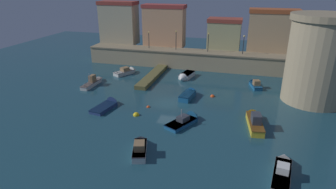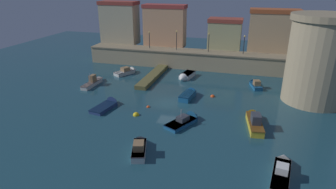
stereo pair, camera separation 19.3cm
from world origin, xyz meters
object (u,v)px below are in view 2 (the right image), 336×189
at_px(quay_lamp_2, 209,39).
at_px(moored_boat_7, 254,120).
at_px(moored_boat_4, 108,105).
at_px(moored_boat_9, 187,120).
at_px(moored_boat_6, 282,170).
at_px(mooring_buoy_2, 136,115).
at_px(quay_lamp_3, 244,42).
at_px(moored_boat_1, 128,71).
at_px(moored_boat_0, 139,147).
at_px(quay_lamp_0, 149,37).
at_px(moored_boat_8, 94,82).
at_px(moored_boat_5, 189,94).
at_px(quay_lamp_1, 177,37).
at_px(moored_boat_2, 186,76).
at_px(moored_boat_3, 255,84).
at_px(mooring_buoy_1, 213,97).
at_px(fortress_tower, 319,59).
at_px(mooring_buoy_0, 148,107).

distance_m(quay_lamp_2, moored_boat_7, 23.36).
xyz_separation_m(moored_boat_4, moored_boat_9, (11.04, -1.64, 0.06)).
xyz_separation_m(moored_boat_6, mooring_buoy_2, (-16.48, 7.51, -0.42)).
xyz_separation_m(quay_lamp_3, moored_boat_1, (-19.71, -6.88, -5.09)).
distance_m(moored_boat_0, moored_boat_1, 25.67).
height_order(quay_lamp_0, mooring_buoy_2, quay_lamp_0).
bearing_deg(moored_boat_8, moored_boat_5, -93.03).
bearing_deg(moored_boat_8, quay_lamp_0, -17.73).
distance_m(quay_lamp_3, moored_boat_0, 31.57).
bearing_deg(moored_boat_0, quay_lamp_1, -9.57).
xyz_separation_m(quay_lamp_3, mooring_buoy_2, (-11.84, -22.58, -5.50)).
bearing_deg(moored_boat_9, moored_boat_2, 40.01).
bearing_deg(moored_boat_7, moored_boat_2, 30.45).
height_order(moored_boat_0, moored_boat_3, moored_boat_0).
bearing_deg(mooring_buoy_1, quay_lamp_1, 122.81).
relative_size(moored_boat_5, moored_boat_7, 0.68).
bearing_deg(moored_boat_9, fortress_tower, -27.38).
relative_size(fortress_tower, mooring_buoy_2, 14.89).
bearing_deg(moored_boat_8, mooring_buoy_0, -117.08).
height_order(moored_boat_1, moored_boat_2, moored_boat_1).
bearing_deg(mooring_buoy_0, moored_boat_1, 123.26).
distance_m(moored_boat_3, mooring_buoy_2, 20.54).
height_order(moored_boat_0, moored_boat_1, moored_boat_0).
bearing_deg(quay_lamp_0, moored_boat_8, -109.26).
bearing_deg(moored_boat_7, quay_lamp_0, 35.76).
height_order(moored_boat_1, moored_boat_7, moored_boat_7).
bearing_deg(quay_lamp_1, moored_boat_9, -72.74).
distance_m(quay_lamp_1, quay_lamp_2, 6.10).
height_order(quay_lamp_3, moored_boat_9, quay_lamp_3).
bearing_deg(moored_boat_8, moored_boat_3, -75.28).
bearing_deg(moored_boat_1, moored_boat_5, -93.74).
xyz_separation_m(moored_boat_4, mooring_buoy_0, (5.21, 1.14, -0.25)).
xyz_separation_m(fortress_tower, moored_boat_3, (-7.58, 3.87, -5.56)).
height_order(quay_lamp_1, quay_lamp_2, quay_lamp_1).
bearing_deg(moored_boat_4, mooring_buoy_2, -99.88).
bearing_deg(quay_lamp_1, moored_boat_0, -82.63).
bearing_deg(moored_boat_7, mooring_buoy_0, 76.81).
bearing_deg(fortress_tower, quay_lamp_3, 130.59).
bearing_deg(moored_boat_0, moored_boat_8, 23.80).
height_order(fortress_tower, moored_boat_0, fortress_tower).
bearing_deg(moored_boat_9, moored_boat_4, 108.59).
bearing_deg(mooring_buoy_1, quay_lamp_3, 76.02).
bearing_deg(quay_lamp_2, moored_boat_0, -94.24).
bearing_deg(moored_boat_6, moored_boat_2, 39.11).
xyz_separation_m(fortress_tower, mooring_buoy_1, (-13.45, -2.22, -5.96)).
height_order(fortress_tower, quay_lamp_0, fortress_tower).
relative_size(moored_boat_1, moored_boat_9, 0.89).
distance_m(moored_boat_6, moored_boat_9, 12.48).
xyz_separation_m(quay_lamp_1, moored_boat_9, (7.04, -22.64, -5.38)).
distance_m(quay_lamp_3, moored_boat_1, 21.49).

